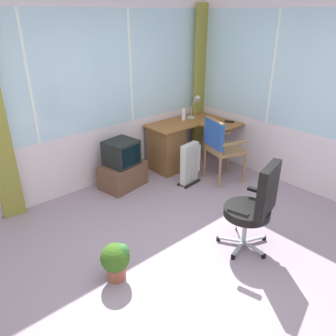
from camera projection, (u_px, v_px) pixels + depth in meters
The scene contains 13 objects.
ground at pixel (196, 254), 3.66m from camera, with size 5.44×5.27×0.06m, color gray.
north_window_panel at pixel (86, 99), 4.55m from camera, with size 4.44×0.07×2.62m.
east_window_panel at pixel (318, 101), 4.44m from camera, with size 0.07×4.27×2.62m.
curtain_corner at pixel (200, 84), 5.76m from camera, with size 0.27×0.07×2.52m, color olive.
desk at pixel (169, 146), 5.41m from camera, with size 1.30×1.03×0.75m.
desk_lamp at pixel (197, 103), 5.58m from camera, with size 0.23×0.20×0.38m.
tv_remote at pixel (229, 122), 5.44m from camera, with size 0.04×0.15×0.02m, color black.
spray_bottle at pixel (184, 114), 5.51m from camera, with size 0.06×0.06×0.22m.
wooden_armchair at pixel (219, 142), 4.92m from camera, with size 0.61×0.60×0.99m.
office_chair at pixel (256, 204), 3.48m from camera, with size 0.63×0.56×1.03m.
tv_on_stand at pixel (122, 167), 4.90m from camera, with size 0.71×0.54×0.72m.
space_heater at pixel (191, 163), 4.99m from camera, with size 0.40×0.21×0.65m.
potted_plant at pixel (116, 259), 3.20m from camera, with size 0.29×0.29×0.39m.
Camera 1 is at (-2.16, -1.97, 2.39)m, focal length 35.60 mm.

